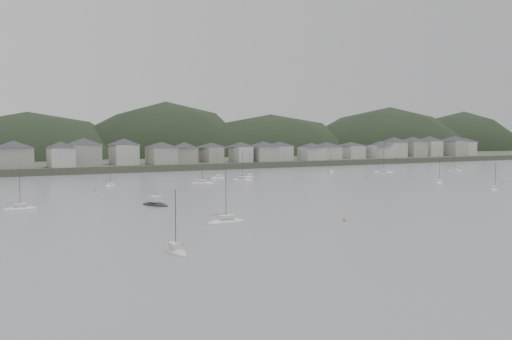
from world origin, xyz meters
TOP-DOWN VIEW (x-y plane):
  - ground at (0.00, 0.00)m, footprint 900.00×900.00m
  - far_shore_land at (0.00, 295.00)m, footprint 900.00×250.00m
  - forested_ridge at (4.83, 269.40)m, footprint 851.55×103.94m
  - waterfront_town at (50.59, 183.34)m, footprint 451.48×28.46m
  - moored_fleet at (9.99, 69.51)m, footprint 242.43×159.29m
  - motor_launch_far at (-41.02, 52.56)m, footprint 5.73×8.49m
  - mooring_buoys at (24.65, 51.21)m, footprint 131.54×100.13m

SIDE VIEW (x-z plane):
  - forested_ridge at x=4.83m, z-range -62.57..40.00m
  - ground at x=0.00m, z-range 0.00..0.00m
  - mooring_buoys at x=24.65m, z-range -0.20..0.50m
  - moored_fleet at x=9.99m, z-range -6.40..6.76m
  - motor_launch_far at x=-41.02m, z-range -1.66..2.25m
  - far_shore_land at x=0.00m, z-range 0.00..3.00m
  - waterfront_town at x=50.59m, z-range 2.20..15.12m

